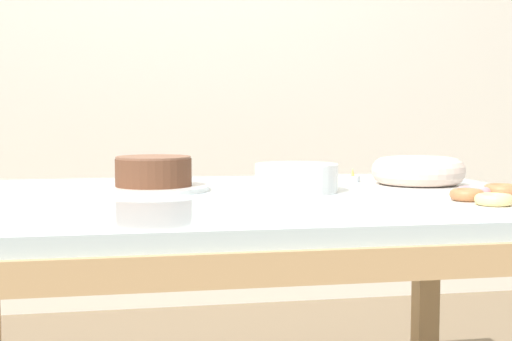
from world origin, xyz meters
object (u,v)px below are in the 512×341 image
at_px(plate_stack, 296,178).
at_px(tealight_near_cakes, 276,178).
at_px(cake_chocolate_round, 154,176).
at_px(pastry_platter, 502,201).
at_px(tealight_centre, 353,178).
at_px(tealight_left_edge, 155,176).
at_px(cake_golden_bundt, 418,174).

xyz_separation_m(plate_stack, tealight_near_cakes, (0.01, 0.27, -0.02)).
distance_m(cake_chocolate_round, pastry_platter, 0.84).
distance_m(plate_stack, tealight_centre, 0.32).
bearing_deg(tealight_left_edge, cake_chocolate_round, -92.79).
xyz_separation_m(cake_chocolate_round, cake_golden_bundt, (0.68, -0.08, 0.00)).
height_order(plate_stack, tealight_near_cakes, plate_stack).
bearing_deg(tealight_near_cakes, cake_chocolate_round, -153.10).
bearing_deg(tealight_centre, tealight_near_cakes, 168.69).
bearing_deg(tealight_centre, cake_golden_bundt, -64.95).
bearing_deg(cake_golden_bundt, cake_chocolate_round, 172.94).
relative_size(pastry_platter, tealight_centre, 8.92).
height_order(cake_golden_bundt, tealight_left_edge, cake_golden_bundt).
xyz_separation_m(pastry_platter, tealight_centre, (-0.14, 0.59, -0.00)).
bearing_deg(pastry_platter, cake_chocolate_round, 147.56).
relative_size(cake_golden_bundt, tealight_left_edge, 6.67).
height_order(cake_golden_bundt, pastry_platter, cake_golden_bundt).
distance_m(plate_stack, tealight_left_edge, 0.52).
xyz_separation_m(tealight_left_edge, tealight_near_cakes, (0.34, -0.12, 0.00)).
distance_m(tealight_centre, tealight_left_edge, 0.59).
distance_m(tealight_left_edge, tealight_near_cakes, 0.37).
relative_size(plate_stack, tealight_near_cakes, 5.25).
xyz_separation_m(cake_chocolate_round, tealight_left_edge, (0.01, 0.31, -0.03)).
height_order(plate_stack, tealight_left_edge, plate_stack).
bearing_deg(plate_stack, cake_chocolate_round, 165.96).
xyz_separation_m(cake_chocolate_round, plate_stack, (0.35, -0.09, -0.00)).
bearing_deg(tealight_near_cakes, tealight_centre, -11.31).
relative_size(cake_golden_bundt, plate_stack, 1.27).
bearing_deg(cake_golden_bundt, plate_stack, -179.28).
bearing_deg(tealight_centre, cake_chocolate_round, -166.43).
xyz_separation_m(cake_chocolate_round, tealight_centre, (0.58, 0.14, -0.03)).
distance_m(cake_golden_bundt, tealight_centre, 0.25).
relative_size(tealight_centre, tealight_left_edge, 1.00).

